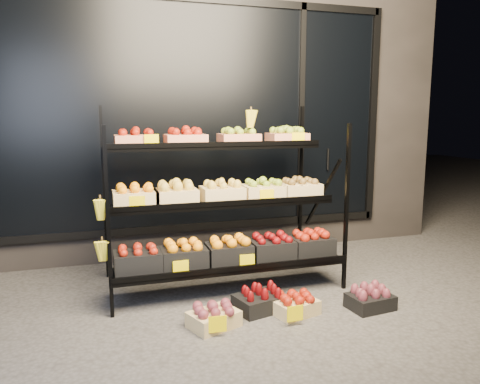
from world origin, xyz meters
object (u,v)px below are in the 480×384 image
object	(u,v)px
floor_crate_midright	(295,304)
floor_crate_midleft	(260,300)
floor_crate_left	(214,316)
display_rack	(221,202)

from	to	relation	value
floor_crate_midright	floor_crate_midleft	bearing A→B (deg)	133.22
floor_crate_left	floor_crate_midright	world-z (taller)	floor_crate_left
display_rack	floor_crate_midright	world-z (taller)	display_rack
floor_crate_left	floor_crate_midleft	size ratio (longest dim) A/B	0.95
display_rack	floor_crate_midleft	world-z (taller)	display_rack
floor_crate_midleft	floor_crate_midright	size ratio (longest dim) A/B	1.14
floor_crate_midleft	display_rack	bearing A→B (deg)	87.51
display_rack	floor_crate_left	bearing A→B (deg)	-109.29
floor_crate_midleft	floor_crate_left	bearing A→B (deg)	-172.15
floor_crate_left	floor_crate_midleft	world-z (taller)	floor_crate_midleft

